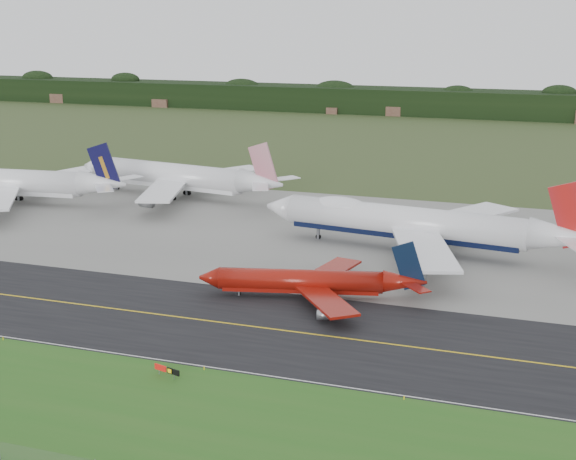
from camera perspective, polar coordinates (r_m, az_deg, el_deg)
The scene contains 16 objects.
ground at distance 128.65m, azimuth -4.38°, elevation -5.91°, with size 600.00×600.00×0.00m, color #34431F.
grass_verge at distance 100.23m, azimuth -12.35°, elevation -12.59°, with size 400.00×30.00×0.01m, color #27601C.
taxiway at distance 125.23m, azimuth -5.09°, elevation -6.52°, with size 400.00×32.00×0.02m, color black.
apron at distance 174.41m, azimuth 2.13°, elevation -0.24°, with size 400.00×78.00×0.01m, color slate.
taxiway_centreline at distance 125.23m, azimuth -5.09°, elevation -6.52°, with size 400.00×0.40×0.00m, color gold.
taxiway_edge_line at distance 112.35m, azimuth -8.29°, elevation -9.23°, with size 400.00×0.25×0.00m, color silver.
perimeter_fence at distance 90.30m, azimuth -16.74°, elevation -15.40°, with size 320.00×0.10×320.00m.
horizon_treeline at distance 389.23m, azimuth 11.62°, elevation 8.76°, with size 700.00×25.00×12.00m.
jet_ba_747 at distance 161.36m, azimuth 9.04°, elevation 0.46°, with size 68.19×56.05×17.14m.
jet_red_737 at distance 134.12m, azimuth 1.79°, elevation -3.69°, with size 37.92×30.38×10.33m.
jet_navy_gold at distance 212.93m, azimuth -19.19°, elevation 3.21°, with size 63.34×54.85×16.34m.
jet_star_tail at distance 209.89m, azimuth -7.82°, elevation 3.77°, with size 61.92×51.28×16.35m.
taxiway_sign at distance 107.62m, azimuth -8.61°, elevation -9.80°, with size 4.13×1.29×1.41m.
edge_marker_left at distance 125.21m, azimuth -19.60°, elevation -7.27°, with size 0.16×0.16×0.50m, color yellow.
edge_marker_center at distance 109.28m, azimuth -5.98°, elevation -9.74°, with size 0.16×0.16×0.50m, color yellow.
edge_marker_right at distance 101.97m, azimuth 8.26°, elevation -11.72°, with size 0.16×0.16×0.50m, color yellow.
Camera 1 is at (47.45, -110.44, 45.86)m, focal length 50.00 mm.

